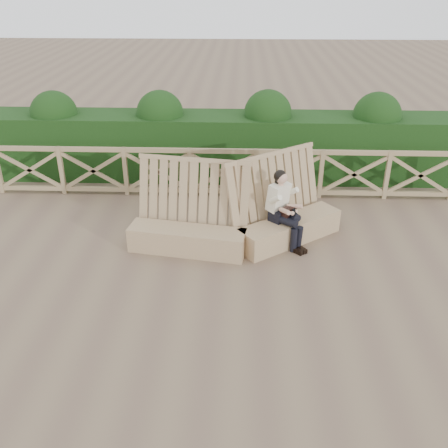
{
  "coord_description": "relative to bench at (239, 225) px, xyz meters",
  "views": [
    {
      "loc": [
        0.42,
        -6.7,
        4.6
      ],
      "look_at": [
        0.15,
        0.4,
        0.9
      ],
      "focal_mm": 40.0,
      "sensor_mm": 36.0,
      "label": 1
    }
  ],
  "objects": [
    {
      "name": "bench",
      "position": [
        0.0,
        0.0,
        0.0
      ],
      "size": [
        3.91,
        1.89,
        1.58
      ],
      "rotation": [
        0.0,
        0.0,
        0.25
      ],
      "color": "#9A8058",
      "rests_on": "ground"
    },
    {
      "name": "woman",
      "position": [
        0.8,
        0.06,
        0.36
      ],
      "size": [
        0.79,
        0.82,
        1.41
      ],
      "rotation": [
        0.0,
        0.0,
        0.82
      ],
      "color": "black",
      "rests_on": "ground"
    },
    {
      "name": "ground",
      "position": [
        -0.38,
        -1.36,
        -0.4
      ],
      "size": [
        60.0,
        60.0,
        0.0
      ],
      "primitive_type": "plane",
      "color": "brown",
      "rests_on": "ground"
    },
    {
      "name": "guardrail",
      "position": [
        -0.38,
        2.14,
        0.16
      ],
      "size": [
        10.1,
        0.09,
        1.1
      ],
      "color": "#988258",
      "rests_on": "ground"
    },
    {
      "name": "hedge",
      "position": [
        -0.38,
        3.34,
        0.35
      ],
      "size": [
        12.0,
        1.2,
        1.5
      ],
      "primitive_type": "cube",
      "color": "black",
      "rests_on": "ground"
    }
  ]
}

